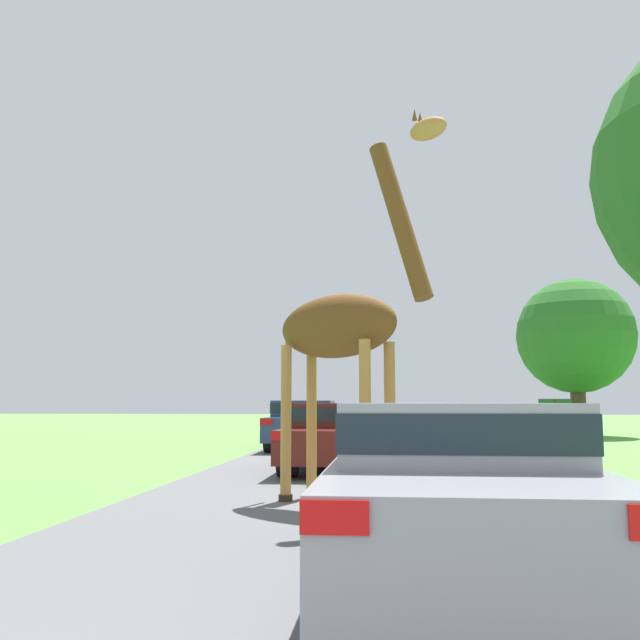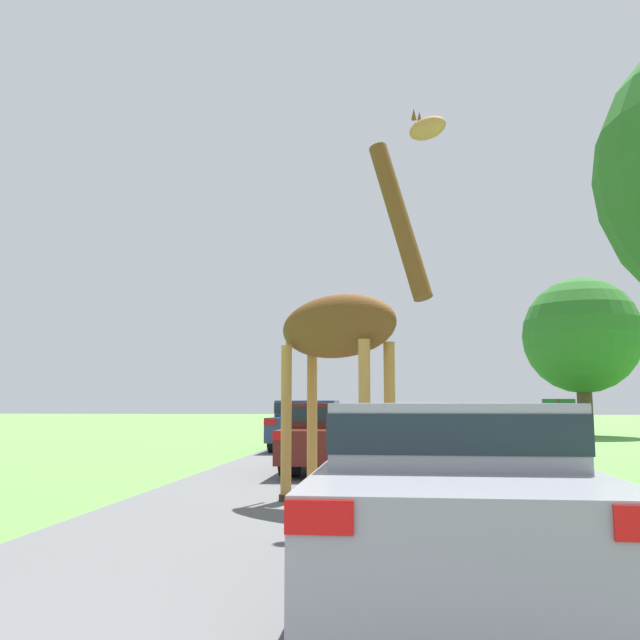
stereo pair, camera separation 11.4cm
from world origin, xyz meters
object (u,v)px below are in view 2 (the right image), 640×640
at_px(car_queue_left, 423,422).
at_px(sign_post, 559,420).
at_px(giraffe_near_road, 344,327).
at_px(car_lead_maroon, 448,488).
at_px(car_verge_right, 308,423).
at_px(tree_left_edge, 582,336).
at_px(car_far_ahead, 323,420).
at_px(car_queue_right, 335,435).

distance_m(car_queue_left, sign_post, 8.93).
height_order(giraffe_near_road, car_lead_maroon, giraffe_near_road).
distance_m(car_verge_right, tree_left_edge, 14.84).
height_order(car_far_ahead, sign_post, sign_post).
xyz_separation_m(car_queue_right, car_queue_left, (2.20, 9.46, 0.01)).
bearing_deg(giraffe_near_road, car_queue_left, -150.14).
bearing_deg(car_far_ahead, car_queue_right, -82.70).
relative_size(giraffe_near_road, car_queue_right, 1.28).
height_order(giraffe_near_road, car_queue_left, giraffe_near_road).
distance_m(giraffe_near_road, car_queue_right, 5.10).
xyz_separation_m(car_lead_maroon, sign_post, (3.12, 9.86, 0.28)).
relative_size(car_queue_right, car_far_ahead, 1.07).
xyz_separation_m(car_far_ahead, sign_post, (6.52, -12.35, 0.36)).
bearing_deg(car_verge_right, car_far_ahead, 92.62).
relative_size(car_queue_left, tree_left_edge, 0.70).
xyz_separation_m(car_verge_right, tree_left_edge, (10.70, 9.68, 3.49)).
bearing_deg(giraffe_near_road, tree_left_edge, -166.59).
distance_m(car_queue_left, car_far_ahead, 5.46).
height_order(car_queue_left, car_far_ahead, car_queue_left).
xyz_separation_m(car_queue_left, car_verge_right, (-3.58, -3.28, 0.03)).
height_order(giraffe_near_road, tree_left_edge, tree_left_edge).
distance_m(car_lead_maroon, car_verge_right, 15.42).
height_order(car_lead_maroon, car_far_ahead, car_lead_maroon).
distance_m(giraffe_near_road, car_far_ahead, 18.26).
xyz_separation_m(car_far_ahead, car_verge_right, (0.32, -7.09, 0.10)).
distance_m(car_lead_maroon, car_far_ahead, 22.46).
xyz_separation_m(car_queue_left, sign_post, (2.62, -8.53, 0.29)).
height_order(car_queue_right, car_far_ahead, car_queue_right).
relative_size(car_queue_right, car_queue_left, 0.88).
bearing_deg(car_queue_right, tree_left_edge, 59.55).
bearing_deg(sign_post, car_queue_right, -169.11).
relative_size(car_lead_maroon, car_far_ahead, 1.08).
distance_m(giraffe_near_road, car_lead_maroon, 4.66).
height_order(car_verge_right, sign_post, sign_post).
bearing_deg(giraffe_near_road, car_queue_right, -136.81).
height_order(car_queue_right, car_verge_right, car_verge_right).
bearing_deg(car_lead_maroon, car_queue_right, 100.77).
relative_size(car_lead_maroon, tree_left_edge, 0.62).
distance_m(car_lead_maroon, car_queue_right, 9.09).
distance_m(giraffe_near_road, car_queue_left, 14.41).
relative_size(car_lead_maroon, sign_post, 2.83).
bearing_deg(tree_left_edge, car_far_ahead, -166.80).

